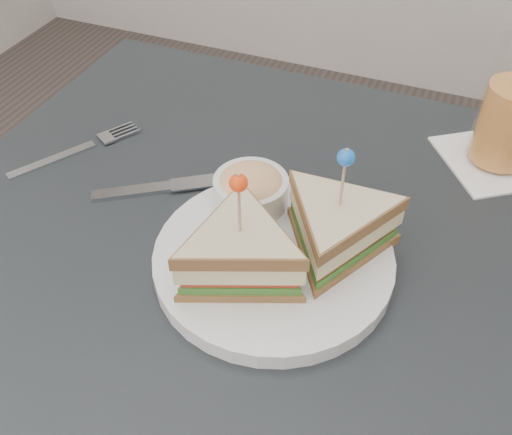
# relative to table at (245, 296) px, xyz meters

# --- Properties ---
(table) EXTENTS (0.80, 0.80, 0.75)m
(table) POSITION_rel_table_xyz_m (0.00, 0.00, 0.00)
(table) COLOR black
(table) RESTS_ON ground
(plate_meal) EXTENTS (0.31, 0.29, 0.15)m
(plate_meal) POSITION_rel_table_xyz_m (0.04, -0.00, 0.12)
(plate_meal) COLOR white
(plate_meal) RESTS_ON table
(cutlery_fork) EXTENTS (0.11, 0.17, 0.01)m
(cutlery_fork) POSITION_rel_table_xyz_m (-0.28, 0.09, 0.08)
(cutlery_fork) COLOR silver
(cutlery_fork) RESTS_ON table
(cutlery_knife) EXTENTS (0.21, 0.15, 0.01)m
(cutlery_knife) POSITION_rel_table_xyz_m (-0.12, 0.07, 0.08)
(cutlery_knife) COLOR #B9BDC5
(cutlery_knife) RESTS_ON table
(drink_set) EXTENTS (0.18, 0.18, 0.17)m
(drink_set) POSITION_rel_table_xyz_m (0.24, 0.28, 0.15)
(drink_set) COLOR white
(drink_set) RESTS_ON table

